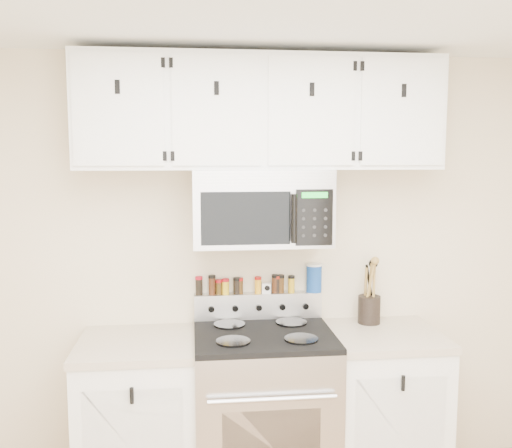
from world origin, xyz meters
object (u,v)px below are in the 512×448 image
(range, at_px, (264,412))
(utensil_crock, at_px, (369,307))
(microwave, at_px, (261,207))
(salt_canister, at_px, (314,278))

(range, xyz_separation_m, utensil_crock, (0.66, 0.20, 0.53))
(microwave, height_order, utensil_crock, microwave)
(range, height_order, salt_canister, salt_canister)
(microwave, bearing_deg, salt_canister, 24.61)
(range, bearing_deg, utensil_crock, 16.73)
(range, bearing_deg, microwave, 89.77)
(microwave, xyz_separation_m, utensil_crock, (0.66, 0.07, -0.61))
(microwave, bearing_deg, utensil_crock, 6.18)
(microwave, bearing_deg, range, -90.23)
(utensil_crock, distance_m, salt_canister, 0.37)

